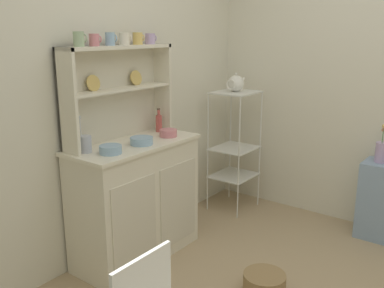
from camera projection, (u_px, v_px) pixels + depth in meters
name	position (u px, v px, depth m)	size (l,w,h in m)	color
wall_back	(103.00, 87.00, 3.07)	(3.84, 0.05, 2.50)	silver
hutch_cabinet	(136.00, 199.00, 3.15)	(0.99, 0.45, 0.88)	silver
hutch_shelf_unit	(116.00, 86.00, 3.03)	(0.92, 0.18, 0.67)	beige
bakers_rack	(235.00, 138.00, 3.97)	(0.40, 0.35, 1.11)	silver
floor_basket	(264.00, 284.00, 2.76)	(0.27, 0.27, 0.14)	#93754C
cup_sage_0	(79.00, 39.00, 2.68)	(0.08, 0.07, 0.09)	#9EB78E
cup_rose_1	(94.00, 40.00, 2.77)	(0.08, 0.07, 0.08)	#D17A84
cup_sky_2	(110.00, 39.00, 2.88)	(0.08, 0.06, 0.09)	#8EB2D1
cup_cream_3	(124.00, 39.00, 2.98)	(0.09, 0.07, 0.08)	silver
cup_gold_4	(138.00, 38.00, 3.08)	(0.08, 0.07, 0.08)	#DBB760
cup_lilac_5	(150.00, 39.00, 3.18)	(0.09, 0.07, 0.08)	#B79ECC
bowl_mixing_large	(111.00, 149.00, 2.77)	(0.14, 0.14, 0.05)	#8EB2D1
bowl_floral_medium	(142.00, 141.00, 2.99)	(0.16, 0.16, 0.05)	#8EB2D1
bowl_cream_small	(168.00, 133.00, 3.21)	(0.13, 0.13, 0.05)	#D17A84
jam_bottle	(159.00, 123.00, 3.35)	(0.05, 0.05, 0.19)	#B74C47
utensil_jar	(85.00, 144.00, 2.79)	(0.08, 0.08, 0.24)	#B2B7C6
porcelain_teapot	(236.00, 83.00, 3.84)	(0.24, 0.15, 0.17)	white
flower_vase	(382.00, 151.00, 3.39)	(0.10, 0.10, 0.31)	#B79ECC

